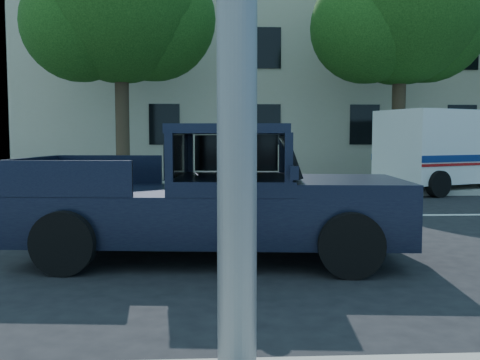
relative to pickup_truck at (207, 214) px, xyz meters
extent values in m
plane|color=black|center=(1.22, 0.44, -0.62)|extent=(120.00, 120.00, 0.00)
cube|color=gray|center=(1.22, 9.64, -0.55)|extent=(60.00, 4.00, 0.15)
cylinder|color=#332619|center=(-2.78, 10.04, 1.58)|extent=(0.44, 0.44, 4.40)
sphere|color=#10350D|center=(-2.78, 10.04, 5.38)|extent=(5.20, 5.20, 5.20)
sphere|color=#10350D|center=(-3.98, 9.74, 4.58)|extent=(3.60, 3.60, 3.60)
sphere|color=#10350D|center=(-1.78, 10.34, 4.88)|extent=(4.00, 4.00, 4.00)
cylinder|color=#332619|center=(6.22, 10.04, 1.58)|extent=(0.44, 0.44, 4.40)
sphere|color=#10350D|center=(6.22, 10.04, 5.38)|extent=(5.20, 5.20, 5.20)
sphere|color=#10350D|center=(5.02, 9.74, 4.58)|extent=(3.60, 3.60, 3.60)
sphere|color=#10350D|center=(7.22, 10.34, 4.88)|extent=(4.00, 4.00, 4.00)
cube|color=#B8AE98|center=(4.22, 16.94, 3.88)|extent=(26.00, 6.00, 9.00)
cube|color=black|center=(0.08, 0.01, 0.00)|extent=(5.30, 2.44, 0.65)
cube|color=black|center=(1.91, -0.15, 0.41)|extent=(1.66, 2.10, 0.16)
cube|color=black|center=(0.33, -0.01, 1.16)|extent=(1.70, 2.03, 0.12)
cube|color=black|center=(1.13, -0.08, 0.81)|extent=(0.41, 1.72, 0.56)
cube|color=black|center=(0.49, -0.47, 0.19)|extent=(0.59, 0.59, 0.38)
cube|color=black|center=(1.00, -1.31, 0.64)|extent=(0.10, 0.06, 0.16)
cube|color=silver|center=(7.49, 8.84, -0.03)|extent=(4.98, 3.69, 0.54)
cube|color=silver|center=(7.09, 8.66, 1.05)|extent=(4.19, 3.34, 1.62)
cube|color=navy|center=(7.51, 7.71, 0.46)|extent=(3.38, 1.48, 0.19)
cube|color=#9E0F0F|center=(7.51, 7.71, 0.29)|extent=(3.38, 1.48, 0.08)
cube|color=yellow|center=(0.23, -3.76, 1.49)|extent=(0.17, 0.03, 0.41)
camera|label=1|loc=(0.06, -7.33, 1.04)|focal=40.00mm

